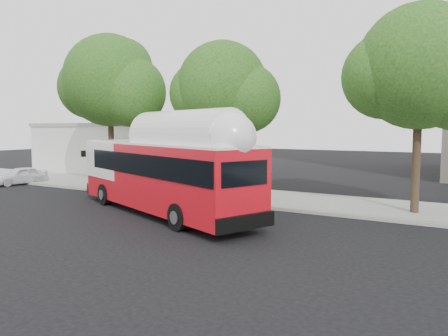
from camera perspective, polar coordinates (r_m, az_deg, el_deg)
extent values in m
plane|color=black|center=(19.14, -6.92, -6.41)|extent=(120.00, 120.00, 0.00)
cube|color=gray|center=(24.52, 2.40, -3.62)|extent=(60.00, 5.00, 0.15)
cube|color=gray|center=(22.29, -0.78, -4.52)|extent=(60.00, 0.30, 0.15)
cube|color=maroon|center=(23.97, -6.92, -3.85)|extent=(10.00, 0.32, 0.16)
cylinder|color=#2D2116|center=(28.86, -14.52, 3.47)|extent=(0.36, 0.36, 6.08)
sphere|color=#1B3F12|center=(29.00, -14.70, 10.99)|extent=(5.80, 5.80, 5.80)
sphere|color=#1B3F12|center=(27.98, -12.04, 9.70)|extent=(4.35, 4.35, 4.35)
cylinder|color=#2D2116|center=(24.31, -0.21, 2.57)|extent=(0.36, 0.36, 5.44)
sphere|color=#1B3F12|center=(24.38, -0.21, 10.58)|extent=(5.00, 5.00, 5.00)
sphere|color=#1B3F12|center=(23.83, 2.91, 9.06)|extent=(3.75, 3.75, 3.75)
cylinder|color=#2D2116|center=(20.80, 23.86, 2.11)|extent=(0.36, 0.36, 5.76)
sphere|color=#1B3F12|center=(20.94, 24.23, 11.99)|extent=(5.40, 5.40, 5.40)
cube|color=silver|center=(38.52, -10.76, 2.41)|extent=(16.00, 10.00, 4.00)
cube|color=gray|center=(38.47, -10.81, 5.53)|extent=(16.20, 10.20, 0.30)
cube|color=red|center=(19.72, -8.16, -0.99)|extent=(11.65, 6.62, 2.79)
cube|color=black|center=(19.25, -7.48, 0.59)|extent=(10.60, 6.24, 0.91)
cube|color=white|center=(19.61, -8.21, 3.18)|extent=(11.62, 6.55, 0.10)
cube|color=white|center=(17.95, -5.21, 3.82)|extent=(6.43, 4.08, 0.53)
cube|color=black|center=(25.51, -15.08, -2.53)|extent=(1.36, 1.89, 0.06)
imported|color=navy|center=(25.46, -15.10, -1.50)|extent=(1.15, 1.75, 0.87)
imported|color=silver|center=(32.99, -25.05, -0.90)|extent=(3.73, 2.00, 1.21)
cylinder|color=red|center=(25.96, -11.40, 1.14)|extent=(0.12, 0.12, 4.08)
cube|color=black|center=(25.90, -11.49, 5.87)|extent=(0.05, 0.41, 0.25)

